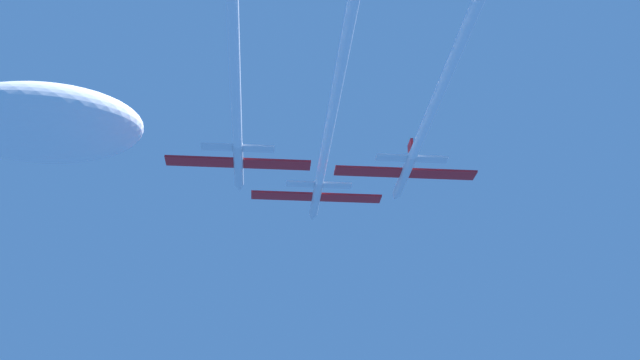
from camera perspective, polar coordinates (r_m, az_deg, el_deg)
jet_lead at (r=78.38m, az=0.40°, el=2.32°), size 15.38×45.96×2.55m
jet_left_wing at (r=71.04m, az=-6.33°, el=5.25°), size 15.38×43.30×2.55m
jet_right_wing at (r=70.85m, az=8.38°, el=5.06°), size 15.38×47.57×2.55m
cloud_wispy at (r=92.17m, az=-20.32°, el=4.03°), size 23.13×12.72×8.10m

